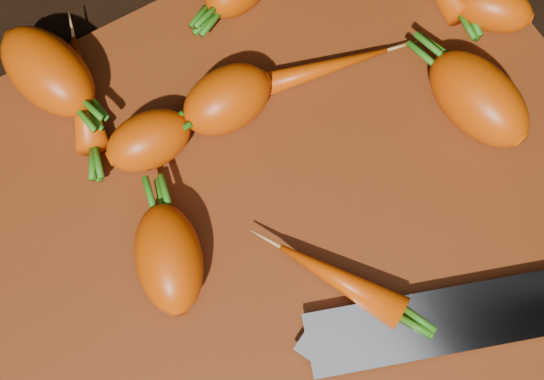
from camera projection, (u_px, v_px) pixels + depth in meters
ground at (279, 217)px, 0.56m from camera, size 2.00×2.00×0.01m
cutting_board at (279, 212)px, 0.55m from camera, size 0.50×0.40×0.01m
carrot_1 at (227, 100)px, 0.55m from camera, size 0.07×0.05×0.05m
carrot_2 at (48, 71)px, 0.55m from camera, size 0.07×0.10×0.05m
carrot_3 at (169, 258)px, 0.51m from camera, size 0.07×0.09×0.05m
carrot_5 at (149, 141)px, 0.54m from camera, size 0.06×0.04×0.04m
carrot_6 at (492, 7)px, 0.58m from camera, size 0.07×0.07×0.04m
carrot_8 at (310, 72)px, 0.57m from camera, size 0.12×0.05×0.02m
carrot_9 at (340, 280)px, 0.51m from camera, size 0.07×0.09×0.02m
carrot_10 at (478, 99)px, 0.55m from camera, size 0.06×0.09×0.05m
carrot_11 at (83, 92)px, 0.56m from camera, size 0.05×0.10×0.02m
knife at (517, 308)px, 0.51m from camera, size 0.38×0.17×0.02m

